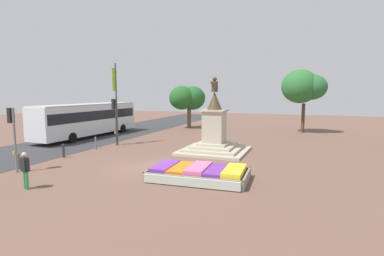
# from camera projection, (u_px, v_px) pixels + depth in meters

# --- Properties ---
(ground_plane) EXTENTS (91.69, 91.69, 0.00)m
(ground_plane) POSITION_uv_depth(u_px,v_px,m) (149.00, 168.00, 17.20)
(ground_plane) COLOR brown
(street_asphalt_strip) EXTENTS (7.36, 80.23, 0.01)m
(street_asphalt_strip) POSITION_uv_depth(u_px,v_px,m) (16.00, 154.00, 20.86)
(street_asphalt_strip) COLOR #333335
(street_asphalt_strip) RESTS_ON ground_plane
(flower_planter) EXTENTS (4.99, 2.97, 0.69)m
(flower_planter) POSITION_uv_depth(u_px,v_px,m) (199.00, 174.00, 14.81)
(flower_planter) COLOR #38281C
(flower_planter) RESTS_ON ground_plane
(statue_monument) EXTENTS (4.65, 4.65, 5.38)m
(statue_monument) POSITION_uv_depth(u_px,v_px,m) (214.00, 136.00, 21.56)
(statue_monument) COLOR #B2A893
(statue_monument) RESTS_ON ground_plane
(traffic_light_near_crossing) EXTENTS (0.41, 0.30, 3.48)m
(traffic_light_near_crossing) POSITION_uv_depth(u_px,v_px,m) (13.00, 128.00, 15.95)
(traffic_light_near_crossing) COLOR slate
(traffic_light_near_crossing) RESTS_ON ground_plane
(traffic_light_mid_block) EXTENTS (0.42, 0.30, 3.76)m
(traffic_light_mid_block) POSITION_uv_depth(u_px,v_px,m) (115.00, 114.00, 24.07)
(traffic_light_mid_block) COLOR #2D2D33
(traffic_light_mid_block) RESTS_ON ground_plane
(banner_pole) EXTENTS (0.14, 0.57, 6.62)m
(banner_pole) POSITION_uv_depth(u_px,v_px,m) (116.00, 102.00, 24.34)
(banner_pole) COLOR #4C5156
(banner_pole) RESTS_ON ground_plane
(city_bus) EXTENTS (2.92, 11.96, 3.19)m
(city_bus) POSITION_uv_depth(u_px,v_px,m) (88.00, 118.00, 28.72)
(city_bus) COLOR silver
(city_bus) RESTS_ON ground_plane
(pedestrian_near_planter) EXTENTS (0.56, 0.30, 1.68)m
(pedestrian_near_planter) POSITION_uv_depth(u_px,v_px,m) (25.00, 168.00, 13.28)
(pedestrian_near_planter) COLOR #338C4C
(pedestrian_near_planter) RESTS_ON ground_plane
(kerb_bollard_mid_a) EXTENTS (0.11, 0.11, 0.91)m
(kerb_bollard_mid_a) POSITION_uv_depth(u_px,v_px,m) (19.00, 161.00, 16.74)
(kerb_bollard_mid_a) COLOR #4C5156
(kerb_bollard_mid_a) RESTS_ON ground_plane
(kerb_bollard_mid_b) EXTENTS (0.18, 0.18, 0.93)m
(kerb_bollard_mid_b) POSITION_uv_depth(u_px,v_px,m) (63.00, 150.00, 19.78)
(kerb_bollard_mid_b) COLOR #2D2D33
(kerb_bollard_mid_b) RESTS_ON ground_plane
(kerb_bollard_north) EXTENTS (0.13, 0.13, 0.97)m
(kerb_bollard_north) POSITION_uv_depth(u_px,v_px,m) (96.00, 143.00, 22.55)
(kerb_bollard_north) COLOR slate
(kerb_bollard_north) RESTS_ON ground_plane
(park_tree_far_left) EXTENTS (4.60, 3.70, 6.66)m
(park_tree_far_left) POSITION_uv_depth(u_px,v_px,m) (304.00, 87.00, 31.31)
(park_tree_far_left) COLOR #4C3823
(park_tree_far_left) RESTS_ON ground_plane
(park_tree_behind_statue) EXTENTS (4.00, 4.08, 5.04)m
(park_tree_behind_statue) POSITION_uv_depth(u_px,v_px,m) (188.00, 98.00, 35.70)
(park_tree_behind_statue) COLOR brown
(park_tree_behind_statue) RESTS_ON ground_plane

